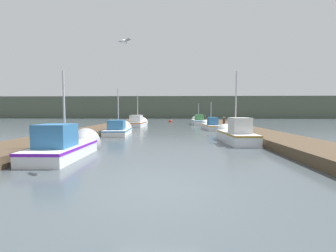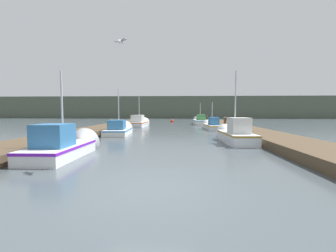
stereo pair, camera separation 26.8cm
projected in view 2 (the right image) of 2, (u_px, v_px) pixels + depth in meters
The scene contains 15 objects.
ground_plane at pixel (149, 187), 5.62m from camera, with size 200.00×200.00×0.00m.
dock_left at pixel (104, 128), 21.88m from camera, with size 2.87×40.00×0.44m.
dock_right at pixel (241, 129), 21.23m from camera, with size 2.87×40.00×0.44m.
distant_shore_ridge at pixel (177, 108), 65.28m from camera, with size 120.00×16.00×5.74m.
fishing_boat_0 at pixel (65, 146), 9.64m from camera, with size 1.69×4.39×4.06m.
fishing_boat_1 at pixel (234, 134), 13.83m from camera, with size 1.63×4.81×4.68m.
fishing_boat_2 at pixel (120, 130), 18.58m from camera, with size 2.01×4.62×4.28m.
fishing_boat_3 at pixel (212, 125), 23.90m from camera, with size 1.53×5.47×3.23m.
fishing_boat_4 at pixel (140, 123), 28.11m from camera, with size 1.89×5.39×4.36m.
fishing_boat_5 at pixel (200, 121), 32.68m from camera, with size 1.86×5.69×3.55m.
mooring_piling_0 at pixel (207, 119), 36.23m from camera, with size 0.24×0.24×1.12m.
mooring_piling_1 at pixel (141, 119), 34.78m from camera, with size 0.24×0.24×1.36m.
mooring_piling_2 at pixel (225, 124), 21.69m from camera, with size 0.28×0.28×1.33m.
channel_buoy at pixel (172, 121), 38.80m from camera, with size 0.56×0.56×1.06m.
seagull_lead at pixel (121, 42), 7.48m from camera, with size 0.51×0.43×0.12m.
Camera 2 is at (0.75, -5.48, 1.91)m, focal length 24.00 mm.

